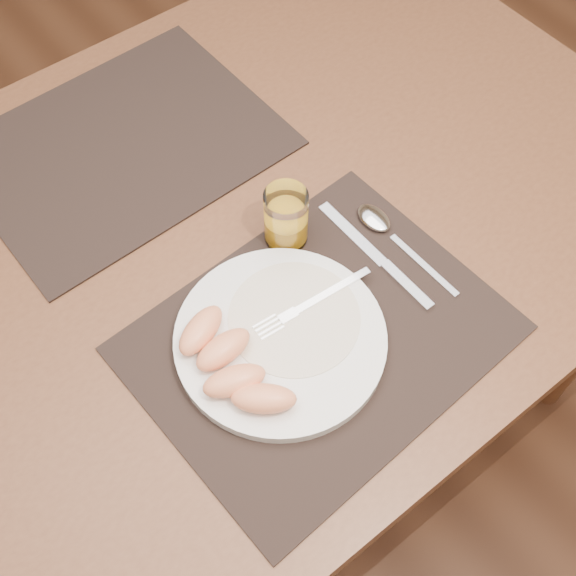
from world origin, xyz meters
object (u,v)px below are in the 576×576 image
at_px(table, 216,268).
at_px(spoon, 381,225).
at_px(placemat_near, 319,338).
at_px(knife, 384,263).
at_px(placemat_far, 123,146).
at_px(fork, 304,307).
at_px(juice_glass, 286,220).
at_px(plate, 280,339).

xyz_separation_m(table, spoon, (0.20, -0.14, 0.09)).
distance_m(placemat_near, knife, 0.14).
bearing_deg(knife, table, 129.88).
distance_m(placemat_far, spoon, 0.41).
bearing_deg(knife, placemat_near, -166.90).
xyz_separation_m(fork, spoon, (0.17, 0.04, -0.01)).
bearing_deg(juice_glass, spoon, -30.48).
height_order(table, knife, knife).
xyz_separation_m(table, knife, (0.16, -0.19, 0.09)).
xyz_separation_m(placemat_near, juice_glass, (0.06, 0.15, 0.04)).
relative_size(table, placemat_far, 3.11).
xyz_separation_m(table, placemat_far, (-0.01, 0.22, 0.09)).
distance_m(spoon, juice_glass, 0.14).
distance_m(placemat_near, juice_glass, 0.17).
relative_size(plate, knife, 1.23).
height_order(placemat_far, plate, plate).
distance_m(plate, spoon, 0.23).
distance_m(table, placemat_far, 0.24).
bearing_deg(plate, juice_glass, 49.72).
xyz_separation_m(fork, knife, (0.13, -0.01, -0.02)).
bearing_deg(placemat_far, juice_glass, -72.45).
height_order(placemat_near, fork, fork).
xyz_separation_m(placemat_far, knife, (0.17, -0.41, 0.00)).
bearing_deg(fork, spoon, 14.03).
height_order(placemat_near, placemat_far, same).
bearing_deg(juice_glass, plate, -130.28).
distance_m(placemat_far, juice_glass, 0.31).
bearing_deg(fork, plate, -163.95).
bearing_deg(knife, juice_glass, 123.20).
bearing_deg(plate, fork, 16.05).
relative_size(table, placemat_near, 3.11).
distance_m(table, plate, 0.22).
distance_m(table, fork, 0.21).
bearing_deg(spoon, juice_glass, 149.52).
distance_m(knife, spoon, 0.06).
bearing_deg(knife, plate, -177.47).
distance_m(fork, juice_glass, 0.13).
xyz_separation_m(table, juice_glass, (0.08, -0.07, 0.13)).
bearing_deg(knife, fork, 177.44).
relative_size(placemat_near, placemat_far, 1.00).
xyz_separation_m(knife, juice_glass, (-0.08, 0.12, 0.04)).
relative_size(placemat_far, fork, 2.57).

